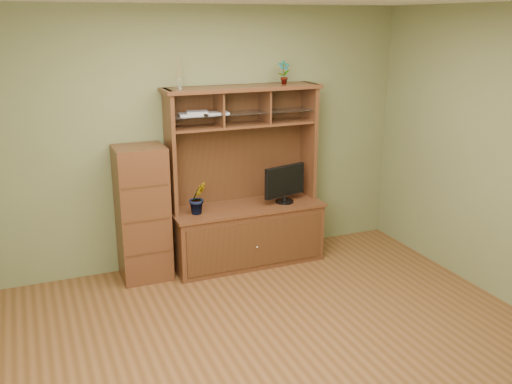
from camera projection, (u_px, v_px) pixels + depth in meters
room at (287, 188)px, 4.24m from camera, size 4.54×4.04×2.74m
media_hutch at (246, 216)px, 6.13m from camera, size 1.66×0.61×1.90m
monitor at (285, 183)px, 6.11m from camera, size 0.50×0.20×0.41m
orchid_plant at (198, 198)px, 5.77m from camera, size 0.21×0.18×0.34m
top_plant at (284, 72)px, 5.94m from camera, size 0.14×0.11×0.24m
reed_diffuser at (179, 76)px, 5.52m from camera, size 0.06×0.06×0.31m
magazines at (201, 113)px, 5.71m from camera, size 0.53×0.21×0.04m
side_cabinet at (143, 213)px, 5.71m from camera, size 0.49×0.45×1.37m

